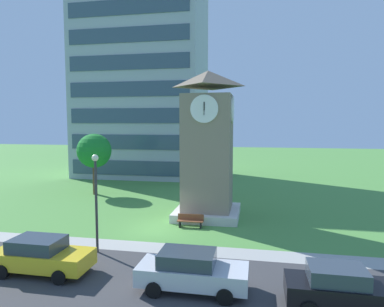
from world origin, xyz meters
TOP-DOWN VIEW (x-y plane):
  - ground_plane at (0.00, 0.00)m, footprint 160.00×160.00m
  - street_asphalt at (0.00, -7.63)m, footprint 120.00×7.20m
  - kerb_strip at (0.00, -3.23)m, footprint 120.00×1.60m
  - office_building at (-8.92, 23.06)m, footprint 16.48×10.50m
  - clock_tower at (2.79, 3.78)m, footprint 4.78×4.78m
  - park_bench at (2.02, 0.88)m, footprint 1.81×0.51m
  - street_lamp at (-2.18, -4.45)m, footprint 0.36×0.36m
  - tree_near_tower at (-9.38, 9.65)m, footprint 3.37×3.37m
  - parked_car_yellow at (-3.58, -7.36)m, footprint 4.67×2.07m
  - parked_car_silver at (3.72, -7.67)m, footprint 4.67×2.05m
  - parked_car_black at (9.57, -8.12)m, footprint 4.19×1.93m

SIDE VIEW (x-z plane):
  - ground_plane at x=0.00m, z-range 0.00..0.00m
  - kerb_strip at x=0.00m, z-range 0.00..0.01m
  - street_asphalt at x=0.00m, z-range 0.00..0.01m
  - park_bench at x=2.02m, z-range 0.02..0.90m
  - parked_car_black at x=9.57m, z-range 0.01..1.70m
  - parked_car_silver at x=3.72m, z-range 0.02..1.71m
  - parked_car_yellow at x=-3.58m, z-range 0.02..1.71m
  - street_lamp at x=-2.18m, z-range 0.69..6.09m
  - tree_near_tower at x=-9.38m, z-range 1.31..7.37m
  - clock_tower at x=2.79m, z-range -0.56..10.39m
  - office_building at x=-8.92m, z-range 0.00..25.60m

